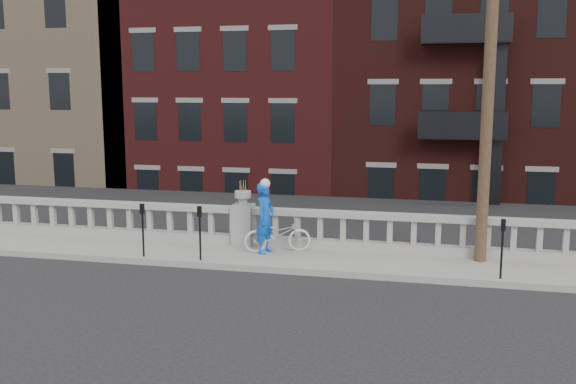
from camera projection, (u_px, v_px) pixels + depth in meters
ground at (191, 294)px, 13.75m from camera, size 120.00×120.00×0.00m
sidewalk at (233, 256)px, 16.63m from camera, size 32.00×2.20×0.15m
balustrade at (243, 227)px, 17.45m from camera, size 28.00×0.34×1.03m
planter_pedestal at (243, 220)px, 17.42m from camera, size 0.55×0.55×1.76m
lower_level at (352, 119)px, 35.38m from camera, size 80.00×44.00×20.80m
utility_pole at (490, 51)px, 15.02m from camera, size 1.60×0.28×10.00m
parking_meter_b at (143, 224)px, 16.11m from camera, size 0.10×0.09×1.36m
parking_meter_c at (200, 227)px, 15.78m from camera, size 0.10×0.09×1.36m
parking_meter_d at (502, 242)px, 14.24m from camera, size 0.10×0.09×1.36m
bicycle at (277, 234)px, 16.66m from camera, size 1.84×1.17×0.91m
cyclist at (265, 218)px, 16.46m from camera, size 0.58×0.75×1.83m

